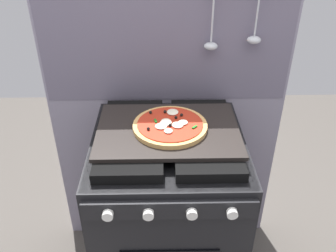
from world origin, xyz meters
TOP-DOWN VIEW (x-y plane):
  - kitchen_backsplash at (0.00, 0.33)m, footprint 1.10×0.09m
  - stove at (-0.00, -0.00)m, footprint 0.60×0.64m
  - baking_tray at (0.00, 0.00)m, footprint 0.54×0.38m
  - pizza_left at (0.01, 0.00)m, footprint 0.28×0.28m

SIDE VIEW (x-z plane):
  - stove at x=0.00m, z-range 0.00..0.90m
  - kitchen_backsplash at x=0.00m, z-range 0.01..1.56m
  - baking_tray at x=0.00m, z-range 0.90..0.92m
  - pizza_left at x=0.01m, z-range 0.91..0.94m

